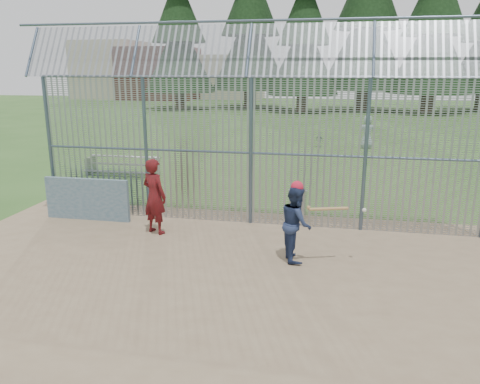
% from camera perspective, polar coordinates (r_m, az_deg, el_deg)
% --- Properties ---
extents(ground, '(120.00, 120.00, 0.00)m').
position_cam_1_polar(ground, '(9.96, -2.27, -10.17)').
color(ground, '#2D511E').
rests_on(ground, ground).
extents(dirt_infield, '(14.00, 10.00, 0.02)m').
position_cam_1_polar(dirt_infield, '(9.52, -2.98, -11.36)').
color(dirt_infield, '#756047').
rests_on(dirt_infield, ground).
extents(dugout_wall, '(2.50, 0.12, 1.20)m').
position_cam_1_polar(dugout_wall, '(13.95, -18.12, -0.83)').
color(dugout_wall, '#38566B').
rests_on(dugout_wall, dirt_infield).
extents(batter, '(0.84, 0.97, 1.71)m').
position_cam_1_polar(batter, '(10.49, 6.84, -3.81)').
color(batter, navy).
rests_on(batter, dirt_infield).
extents(onlooker, '(0.85, 0.72, 1.98)m').
position_cam_1_polar(onlooker, '(12.28, -10.39, -0.51)').
color(onlooker, maroon).
rests_on(onlooker, dirt_infield).
extents(bg_kid_standing, '(0.96, 0.73, 1.77)m').
position_cam_1_polar(bg_kid_standing, '(26.43, 15.23, 7.09)').
color(bg_kid_standing, gray).
rests_on(bg_kid_standing, ground).
extents(bg_kid_seated, '(0.50, 0.45, 0.81)m').
position_cam_1_polar(bg_kid_seated, '(26.19, 9.65, 6.28)').
color(bg_kid_seated, slate).
rests_on(bg_kid_seated, ground).
extents(batting_gear, '(1.63, 0.44, 0.64)m').
position_cam_1_polar(batting_gear, '(10.24, 7.80, 0.08)').
color(batting_gear, red).
rests_on(batting_gear, ground).
extents(trash_can, '(0.56, 0.56, 0.82)m').
position_cam_1_polar(trash_can, '(13.93, 7.01, -1.23)').
color(trash_can, '#95989D').
rests_on(trash_can, ground).
extents(bleacher, '(3.00, 0.95, 0.72)m').
position_cam_1_polar(bleacher, '(19.59, -14.13, 3.20)').
color(bleacher, slate).
rests_on(bleacher, ground).
extents(backstop_fence, '(20.09, 0.81, 5.30)m').
position_cam_1_polar(backstop_fence, '(12.35, 9.63, 6.02)').
color(backstop_fence, '#47566B').
rests_on(backstop_fence, ground).
extents(distant_buildings, '(26.50, 10.50, 8.00)m').
position_cam_1_polar(distant_buildings, '(70.01, -10.31, 14.11)').
color(distant_buildings, brown).
rests_on(distant_buildings, ground).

